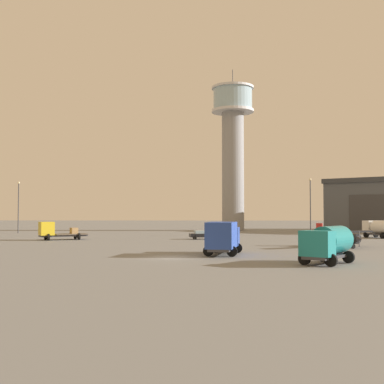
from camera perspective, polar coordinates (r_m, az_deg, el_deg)
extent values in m
plane|color=slate|center=(46.55, -2.52, -7.45)|extent=(400.00, 400.00, 0.00)
cylinder|color=gray|center=(114.42, 4.68, 2.38)|extent=(5.00, 5.00, 26.98)
cylinder|color=silver|center=(116.35, 4.66, 9.16)|extent=(9.62, 9.62, 0.60)
cylinder|color=#99B7C6|center=(116.92, 4.66, 10.46)|extent=(8.85, 8.85, 4.79)
cylinder|color=silver|center=(117.53, 4.65, 11.72)|extent=(9.62, 9.62, 0.50)
cylinder|color=#38383D|center=(118.09, 4.65, 12.78)|extent=(0.16, 0.16, 4.00)
cube|color=#38383A|center=(107.15, 20.92, -2.31)|extent=(11.30, 8.00, 7.72)
cylinder|color=black|center=(61.83, 16.32, -5.01)|extent=(4.01, 5.69, 1.17)
cone|color=#38383D|center=(59.63, 18.49, -5.09)|extent=(1.14, 1.15, 0.82)
cube|color=#38383D|center=(59.63, 18.49, -5.09)|extent=(0.11, 0.10, 1.80)
cube|color=black|center=(61.60, 16.50, -4.38)|extent=(8.88, 6.03, 0.19)
cylinder|color=red|center=(60.55, 15.49, -4.80)|extent=(0.84, 0.54, 1.28)
cylinder|color=red|center=(62.70, 17.48, -4.69)|extent=(0.84, 0.54, 1.28)
cube|color=#99B7C6|center=(61.02, 17.07, -4.74)|extent=(1.34, 1.37, 0.66)
cone|color=black|center=(64.11, 14.30, -4.85)|extent=(1.43, 1.59, 0.88)
cube|color=red|center=(64.08, 14.29, -4.17)|extent=(0.63, 0.95, 1.61)
cube|color=black|center=(64.11, 14.30, -4.72)|extent=(2.88, 2.18, 0.09)
cylinder|color=black|center=(60.30, 17.86, -5.89)|extent=(0.57, 0.42, 0.57)
cylinder|color=black|center=(61.28, 15.51, -5.86)|extent=(0.57, 0.42, 0.57)
cylinder|color=black|center=(62.75, 16.88, -5.76)|extent=(0.57, 0.42, 0.57)
cube|color=#38383D|center=(42.20, 15.17, -7.06)|extent=(4.85, 5.60, 0.24)
cube|color=teal|center=(40.30, 14.04, -5.71)|extent=(2.88, 2.69, 2.00)
cube|color=#99B7C6|center=(39.63, 13.61, -5.19)|extent=(1.72, 1.30, 1.00)
cylinder|color=teal|center=(42.95, 15.63, -5.27)|extent=(4.03, 4.32, 2.30)
cylinder|color=black|center=(40.01, 15.54, -7.50)|extent=(0.97, 0.82, 1.00)
cylinder|color=black|center=(40.91, 12.67, -7.41)|extent=(0.97, 0.82, 1.00)
cylinder|color=black|center=(43.32, 17.38, -7.07)|extent=(0.97, 0.82, 1.00)
cylinder|color=black|center=(44.15, 14.69, -7.01)|extent=(0.97, 0.82, 1.00)
cube|color=#38383D|center=(78.18, -14.43, -4.83)|extent=(6.99, 5.04, 0.24)
cube|color=gold|center=(77.60, -16.23, -4.01)|extent=(2.84, 2.98, 1.99)
cube|color=#99B7C6|center=(77.41, -16.89, -3.71)|extent=(1.04, 1.75, 0.99)
cube|color=brown|center=(78.44, -13.62, -4.69)|extent=(5.25, 4.33, 0.16)
cube|color=#997547|center=(78.53, -13.28, -4.30)|extent=(1.40, 1.40, 0.90)
cylinder|color=black|center=(76.64, -16.03, -4.96)|extent=(0.73, 1.01, 1.00)
cylinder|color=black|center=(78.68, -16.34, -4.88)|extent=(0.73, 1.01, 1.00)
cylinder|color=black|center=(77.69, -12.74, -4.95)|extent=(0.73, 1.01, 1.00)
cylinder|color=black|center=(79.70, -13.13, -4.88)|extent=(0.73, 1.01, 1.00)
cube|color=#38383D|center=(49.48, 3.57, -6.42)|extent=(3.15, 7.04, 0.24)
cube|color=#2847A8|center=(51.83, 3.95, -5.05)|extent=(2.80, 2.31, 1.89)
cube|color=#99B7C6|center=(52.70, 4.08, -4.60)|extent=(2.12, 0.45, 0.94)
cube|color=#2847A8|center=(48.31, 3.38, -4.91)|extent=(3.27, 4.96, 2.48)
cylinder|color=black|center=(52.00, 2.70, -6.36)|extent=(1.03, 0.44, 1.00)
cylinder|color=black|center=(51.69, 5.19, -6.37)|extent=(1.03, 0.44, 1.00)
cylinder|color=black|center=(47.65, 1.86, -6.73)|extent=(1.03, 0.44, 1.00)
cylinder|color=black|center=(47.32, 4.58, -6.75)|extent=(1.03, 0.44, 1.00)
cube|color=#38383D|center=(86.31, 20.58, -4.51)|extent=(3.88, 5.99, 0.24)
cube|color=white|center=(87.82, 19.67, -3.74)|extent=(2.66, 2.35, 2.03)
cube|color=#99B7C6|center=(88.38, 19.35, -3.47)|extent=(1.75, 0.81, 1.02)
cylinder|color=white|center=(85.56, 21.00, -3.75)|extent=(3.43, 4.36, 2.09)
cylinder|color=black|center=(87.18, 19.21, -4.59)|extent=(1.03, 0.64, 1.00)
cylinder|color=black|center=(88.47, 20.19, -4.54)|extent=(1.03, 0.64, 1.00)
cylinder|color=black|center=(84.37, 20.87, -4.65)|extent=(1.03, 0.64, 1.00)
cube|color=black|center=(77.48, 1.36, -4.95)|extent=(4.67, 2.70, 0.55)
cube|color=#99B7C6|center=(77.41, 1.20, -4.56)|extent=(2.74, 2.12, 0.50)
cylinder|color=black|center=(78.61, 2.28, -5.11)|extent=(0.31, 0.66, 0.64)
cylinder|color=black|center=(76.98, 2.55, -5.17)|extent=(0.31, 0.66, 0.64)
cylinder|color=black|center=(78.04, 0.20, -5.13)|extent=(0.31, 0.66, 0.64)
cylinder|color=black|center=(76.39, 0.42, -5.19)|extent=(0.31, 0.66, 0.64)
cylinder|color=#38383D|center=(104.51, -19.15, -1.79)|extent=(0.18, 0.18, 9.74)
sphere|color=#F9E5B2|center=(104.67, -19.12, 1.00)|extent=(0.44, 0.44, 0.44)
cylinder|color=#38383D|center=(91.04, 13.33, -1.80)|extent=(0.18, 0.18, 9.73)
sphere|color=#F9E5B2|center=(91.22, 13.30, 1.39)|extent=(0.44, 0.44, 0.44)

